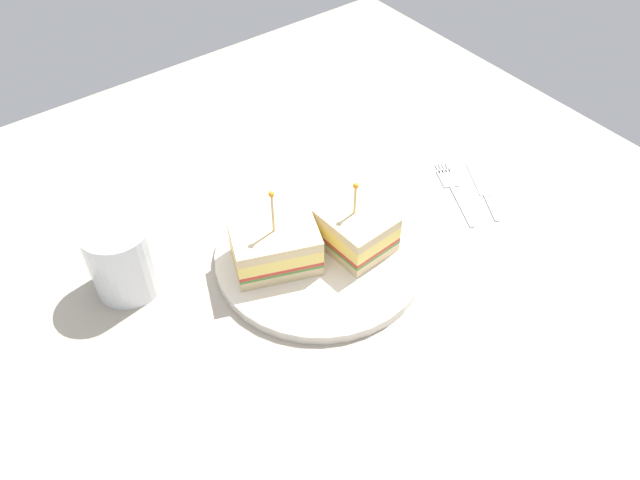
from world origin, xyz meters
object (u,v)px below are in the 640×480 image
object	(u,v)px
fork	(452,186)
drink_glass	(123,260)
sandwich_half_front	(275,247)
sandwich_half_back	(354,228)
knife	(482,187)
plate	(320,255)

from	to	relation	value
fork	drink_glass	bearing A→B (deg)	-103.74
sandwich_half_front	sandwich_half_back	distance (cm)	9.81
sandwich_half_front	knife	world-z (taller)	sandwich_half_front
sandwich_half_back	knife	size ratio (longest dim) A/B	0.89
sandwich_half_back	knife	bearing A→B (deg)	86.03
plate	sandwich_half_front	bearing A→B (deg)	-108.69
drink_glass	fork	bearing A→B (deg)	76.26
plate	sandwich_half_back	distance (cm)	5.38
fork	sandwich_half_front	bearing A→B (deg)	-94.16
plate	fork	world-z (taller)	plate
sandwich_half_front	fork	xyz separation A→B (cm)	(2.02, 27.84, -3.80)
fork	knife	bearing A→B (deg)	51.25
plate	fork	size ratio (longest dim) A/B	2.10
fork	knife	world-z (taller)	same
sandwich_half_front	drink_glass	size ratio (longest dim) A/B	1.27
drink_glass	sandwich_half_front	bearing A→B (deg)	60.79
drink_glass	fork	world-z (taller)	drink_glass
drink_glass	knife	world-z (taller)	drink_glass
sandwich_half_back	knife	world-z (taller)	sandwich_half_back
plate	drink_glass	distance (cm)	23.15
drink_glass	knife	size ratio (longest dim) A/B	0.85
plate	sandwich_half_back	bearing A→B (deg)	71.76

